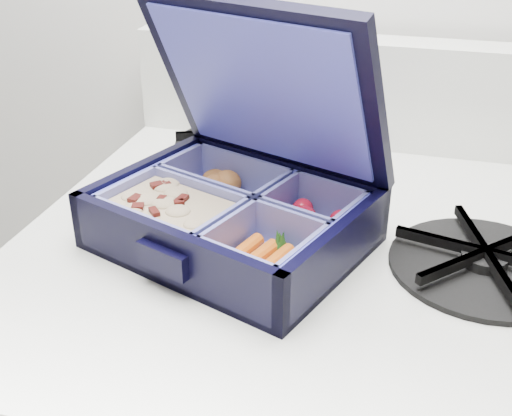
% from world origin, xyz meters
% --- Properties ---
extents(bento_box, '(0.27, 0.24, 0.05)m').
position_xyz_m(bento_box, '(0.10, 1.67, 0.85)').
color(bento_box, black).
rests_on(bento_box, stove).
extents(burner_grate, '(0.19, 0.19, 0.02)m').
position_xyz_m(burner_grate, '(0.32, 1.69, 0.83)').
color(burner_grate, black).
rests_on(burner_grate, stove).
extents(burner_grate_rear, '(0.23, 0.23, 0.02)m').
position_xyz_m(burner_grate_rear, '(0.04, 1.89, 0.83)').
color(burner_grate_rear, black).
rests_on(burner_grate_rear, stove).
extents(fork, '(0.10, 0.20, 0.01)m').
position_xyz_m(fork, '(0.16, 1.81, 0.82)').
color(fork, '#B2B2BD').
rests_on(fork, stove).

